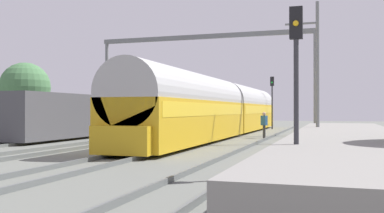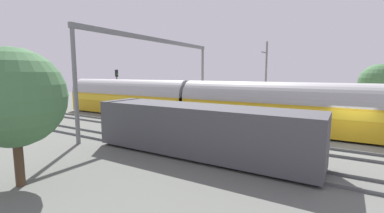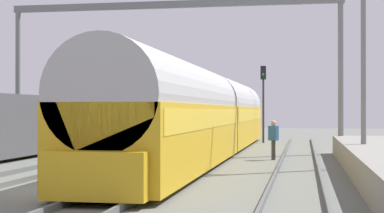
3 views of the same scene
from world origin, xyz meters
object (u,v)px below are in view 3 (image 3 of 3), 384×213
(passenger_train, at_px, (207,114))
(person_crossing, at_px, (273,136))
(railway_signal_far, at_px, (263,94))
(catenary_gantry, at_px, (172,37))

(passenger_train, bearing_deg, person_crossing, -34.76)
(railway_signal_far, height_order, catenary_gantry, catenary_gantry)
(passenger_train, bearing_deg, railway_signal_far, 80.85)
(passenger_train, xyz_separation_m, catenary_gantry, (-2.19, 2.01, 3.99))
(passenger_train, height_order, person_crossing, passenger_train)
(passenger_train, distance_m, railway_signal_far, 12.13)
(railway_signal_far, xyz_separation_m, catenary_gantry, (-4.11, -9.90, 2.69))
(person_crossing, height_order, railway_signal_far, railway_signal_far)
(passenger_train, xyz_separation_m, person_crossing, (3.27, -2.27, -0.94))
(railway_signal_far, bearing_deg, passenger_train, -99.15)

